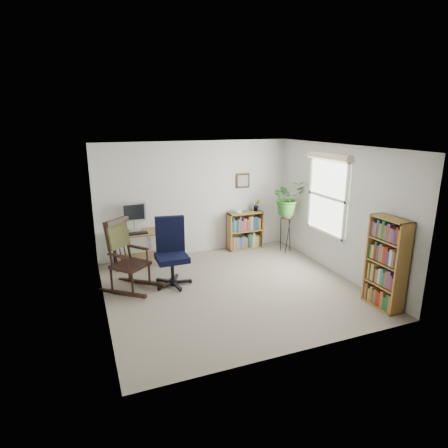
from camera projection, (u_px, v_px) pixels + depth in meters
name	position (u px, v px, depth m)	size (l,w,h in m)	color
floor	(232.00, 288.00, 6.47)	(4.20, 4.00, 0.00)	gray
ceiling	(233.00, 147.00, 5.83)	(4.20, 4.00, 0.00)	silver
wall_back	(196.00, 198.00, 7.94)	(4.20, 0.00, 2.40)	silver
wall_front	(299.00, 263.00, 4.36)	(4.20, 0.00, 2.40)	silver
wall_left	(99.00, 235.00, 5.41)	(0.00, 4.00, 2.40)	silver
wall_right	(338.00, 210.00, 6.89)	(0.00, 4.00, 2.40)	silver
window	(327.00, 197.00, 7.09)	(0.12, 1.20, 1.50)	white
desk	(137.00, 249.00, 7.43)	(0.94, 0.52, 0.68)	brown
monitor	(134.00, 217.00, 7.39)	(0.46, 0.16, 0.56)	#BBBBC0
keyboard	(137.00, 233.00, 7.23)	(0.40, 0.15, 0.03)	black
office_chair	(172.00, 253.00, 6.44)	(0.66, 0.66, 1.21)	black
rocking_chair	(130.00, 255.00, 6.25)	(0.65, 1.08, 1.25)	black
low_bookshelf	(245.00, 230.00, 8.37)	(0.80, 0.27, 0.84)	olive
tall_bookshelf	(386.00, 263.00, 5.66)	(0.27, 0.62, 1.43)	olive
plant_stand	(286.00, 232.00, 8.13)	(0.25, 0.25, 0.91)	black
spider_plant	(288.00, 181.00, 7.83)	(1.69, 1.88, 1.46)	#2B6523
potted_plant_small	(257.00, 209.00, 8.35)	(0.13, 0.24, 0.11)	#2B6523
framed_picture	(243.00, 181.00, 8.21)	(0.32, 0.04, 0.32)	black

